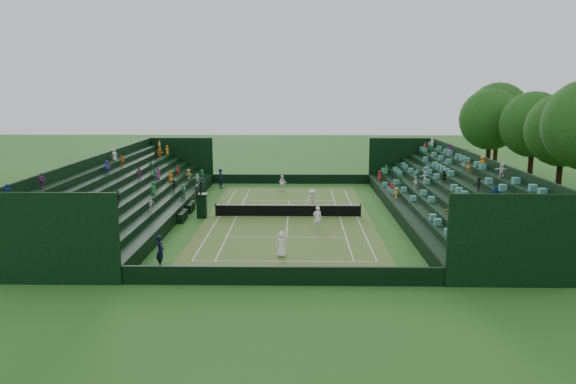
% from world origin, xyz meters
% --- Properties ---
extents(ground, '(160.00, 160.00, 0.00)m').
position_xyz_m(ground, '(0.00, 0.00, 0.00)').
color(ground, '#275D1D').
rests_on(ground, ground).
extents(court_surface, '(12.97, 26.77, 0.01)m').
position_xyz_m(court_surface, '(0.00, 0.00, 0.01)').
color(court_surface, '#357426').
rests_on(court_surface, ground).
extents(perimeter_wall_north, '(17.17, 0.20, 1.00)m').
position_xyz_m(perimeter_wall_north, '(0.00, 15.88, 0.50)').
color(perimeter_wall_north, black).
rests_on(perimeter_wall_north, ground).
extents(perimeter_wall_south, '(17.17, 0.20, 1.00)m').
position_xyz_m(perimeter_wall_south, '(0.00, -15.88, 0.50)').
color(perimeter_wall_south, black).
rests_on(perimeter_wall_south, ground).
extents(perimeter_wall_east, '(0.20, 31.77, 1.00)m').
position_xyz_m(perimeter_wall_east, '(8.48, 0.00, 0.50)').
color(perimeter_wall_east, black).
rests_on(perimeter_wall_east, ground).
extents(perimeter_wall_west, '(0.20, 31.77, 1.00)m').
position_xyz_m(perimeter_wall_west, '(-8.48, 0.00, 0.50)').
color(perimeter_wall_west, black).
rests_on(perimeter_wall_west, ground).
extents(north_grandstand, '(6.60, 32.00, 4.90)m').
position_xyz_m(north_grandstand, '(12.66, 0.00, 1.55)').
color(north_grandstand, black).
rests_on(north_grandstand, ground).
extents(south_grandstand, '(6.60, 32.00, 4.90)m').
position_xyz_m(south_grandstand, '(-12.66, 0.00, 1.55)').
color(south_grandstand, black).
rests_on(south_grandstand, ground).
extents(tennis_net, '(11.67, 0.10, 1.06)m').
position_xyz_m(tennis_net, '(0.00, 0.00, 0.53)').
color(tennis_net, black).
rests_on(tennis_net, ground).
extents(scoreboard_tower, '(2.00, 1.00, 3.70)m').
position_xyz_m(scoreboard_tower, '(17.75, 16.00, 3.14)').
color(scoreboard_tower, black).
rests_on(scoreboard_tower, ground).
extents(tree_row, '(9.53, 35.51, 10.92)m').
position_xyz_m(tree_row, '(23.59, 10.33, 6.80)').
color(tree_row, black).
rests_on(tree_row, ground).
extents(umpire_chair, '(0.92, 0.92, 2.89)m').
position_xyz_m(umpire_chair, '(-6.83, -0.52, 1.23)').
color(umpire_chair, black).
rests_on(umpire_chair, ground).
extents(courtside_chairs, '(0.48, 5.45, 1.05)m').
position_xyz_m(courtside_chairs, '(-8.17, 0.07, 0.40)').
color(courtside_chairs, black).
rests_on(courtside_chairs, ground).
extents(player_near_west, '(0.90, 0.73, 1.59)m').
position_xyz_m(player_near_west, '(-0.19, -10.91, 0.80)').
color(player_near_west, white).
rests_on(player_near_west, ground).
extents(player_near_east, '(0.69, 0.49, 1.76)m').
position_xyz_m(player_near_east, '(2.20, -4.27, 0.88)').
color(player_near_east, white).
rests_on(player_near_east, ground).
extents(player_far_west, '(0.80, 0.64, 1.60)m').
position_xyz_m(player_far_west, '(-0.74, 11.38, 0.80)').
color(player_far_west, white).
rests_on(player_far_west, ground).
extents(player_far_east, '(1.33, 1.28, 1.82)m').
position_xyz_m(player_far_east, '(1.98, 2.34, 0.91)').
color(player_far_east, white).
rests_on(player_far_east, ground).
extents(line_judge_north, '(0.57, 0.79, 2.02)m').
position_xyz_m(line_judge_north, '(-7.08, 12.72, 1.01)').
color(line_judge_north, black).
rests_on(line_judge_north, ground).
extents(line_judge_south, '(0.68, 0.81, 1.89)m').
position_xyz_m(line_judge_south, '(-7.05, -13.04, 0.95)').
color(line_judge_south, black).
rests_on(line_judge_south, ground).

